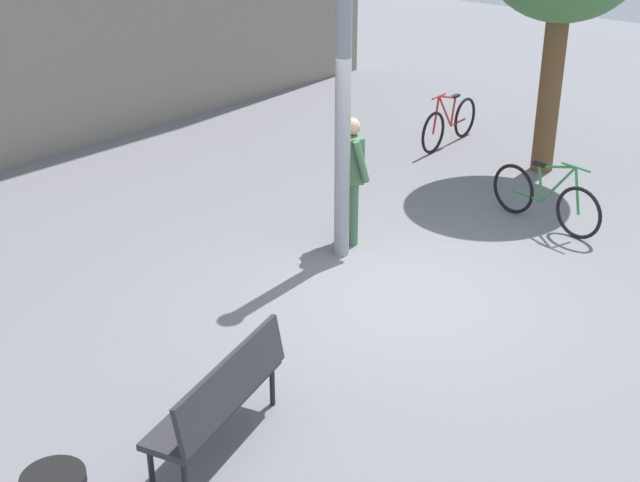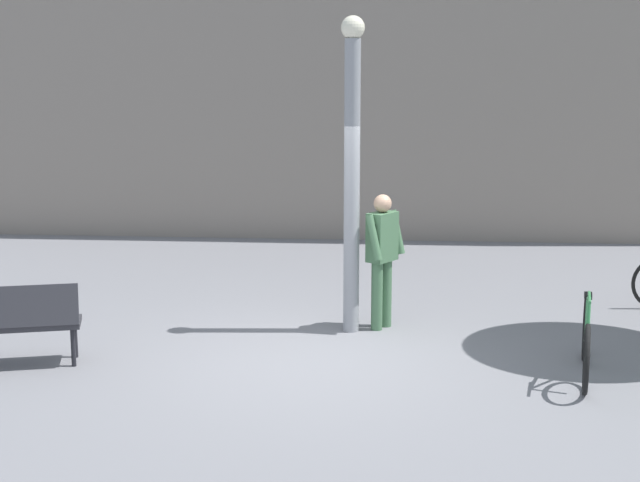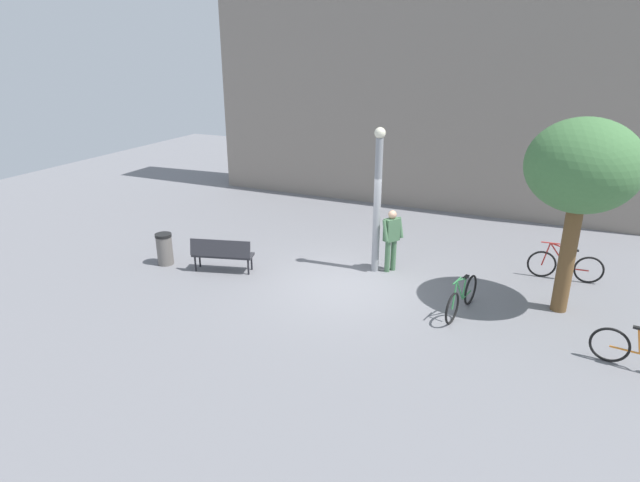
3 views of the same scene
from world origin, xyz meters
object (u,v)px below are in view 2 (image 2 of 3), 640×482
at_px(lamppost, 352,166).
at_px(person_by_lamppost, 382,252).
at_px(park_bench, 2,319).
at_px(bicycle_green, 586,341).

relative_size(lamppost, person_by_lamppost, 2.26).
bearing_deg(park_bench, lamppost, 25.40).
xyz_separation_m(lamppost, park_bench, (-3.63, -1.72, -1.48)).
distance_m(lamppost, person_by_lamppost, 1.14).
bearing_deg(lamppost, park_bench, -154.60).
xyz_separation_m(lamppost, bicycle_green, (2.52, -1.49, -1.64)).
bearing_deg(lamppost, person_by_lamppost, 22.72).
xyz_separation_m(person_by_lamppost, bicycle_green, (2.14, -1.65, -0.58)).
bearing_deg(bicycle_green, person_by_lamppost, 142.51).
height_order(person_by_lamppost, park_bench, person_by_lamppost).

